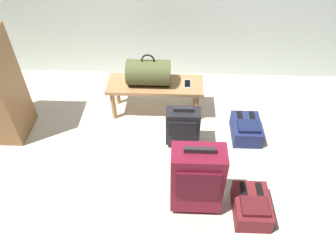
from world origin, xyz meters
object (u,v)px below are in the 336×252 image
(bench, at_px, (155,88))
(cell_phone, at_px, (187,84))
(duffel_bag_olive, at_px, (148,72))
(backpack_navy, at_px, (246,129))
(backpack_maroon, at_px, (251,206))
(suitcase_small_charcoal, at_px, (183,126))
(suitcase_upright_burgundy, at_px, (197,179))

(bench, bearing_deg, cell_phone, -0.50)
(duffel_bag_olive, relative_size, backpack_navy, 1.16)
(cell_phone, height_order, backpack_navy, cell_phone)
(bench, distance_m, backpack_maroon, 1.54)
(suitcase_small_charcoal, xyz_separation_m, backpack_maroon, (0.56, -0.76, -0.15))
(backpack_navy, bearing_deg, backpack_maroon, -95.22)
(duffel_bag_olive, xyz_separation_m, backpack_maroon, (0.92, -1.26, -0.41))
(suitcase_upright_burgundy, xyz_separation_m, suitcase_small_charcoal, (-0.11, 0.71, -0.12))
(bench, xyz_separation_m, backpack_navy, (0.94, -0.36, -0.23))
(suitcase_upright_burgundy, relative_size, suitcase_small_charcoal, 1.50)
(duffel_bag_olive, xyz_separation_m, suitcase_upright_burgundy, (0.47, -1.21, -0.15))
(suitcase_small_charcoal, bearing_deg, suitcase_upright_burgundy, -81.34)
(backpack_maroon, bearing_deg, backpack_navy, 84.78)
(bench, xyz_separation_m, suitcase_small_charcoal, (0.29, -0.50, -0.08))
(suitcase_small_charcoal, xyz_separation_m, backpack_navy, (0.64, 0.14, -0.15))
(cell_phone, relative_size, backpack_maroon, 0.38)
(suitcase_upright_burgundy, bearing_deg, duffel_bag_olive, 111.19)
(backpack_maroon, height_order, backpack_navy, same)
(bench, bearing_deg, backpack_maroon, -55.88)
(cell_phone, distance_m, backpack_navy, 0.75)
(duffel_bag_olive, distance_m, suitcase_upright_burgundy, 1.30)
(bench, distance_m, suitcase_small_charcoal, 0.58)
(cell_phone, bearing_deg, suitcase_small_charcoal, -94.63)
(duffel_bag_olive, bearing_deg, suitcase_small_charcoal, -54.07)
(bench, distance_m, suitcase_upright_burgundy, 1.27)
(bench, bearing_deg, suitcase_upright_burgundy, -71.54)
(cell_phone, distance_m, backpack_maroon, 1.39)
(suitcase_upright_burgundy, xyz_separation_m, backpack_navy, (0.53, 0.85, -0.26))
(suitcase_small_charcoal, height_order, backpack_navy, suitcase_small_charcoal)
(duffel_bag_olive, xyz_separation_m, cell_phone, (0.40, -0.00, -0.13))
(cell_phone, xyz_separation_m, backpack_navy, (0.60, -0.35, -0.29))
(bench, relative_size, duffel_bag_olive, 2.27)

